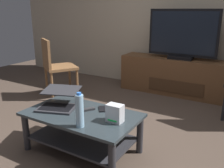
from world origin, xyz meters
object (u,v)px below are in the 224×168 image
at_px(coffee_table, 82,125).
at_px(water_bottle_near, 80,111).
at_px(cell_phone, 103,109).
at_px(soundbar_remote, 115,113).
at_px(television, 182,35).
at_px(media_cabinet, 179,77).
at_px(router_box, 115,113).
at_px(laptop, 59,100).
at_px(tv_remote, 86,110).
at_px(side_chair, 55,64).

relative_size(coffee_table, water_bottle_near, 3.59).
distance_m(cell_phone, soundbar_remote, 0.15).
distance_m(television, cell_phone, 1.97).
distance_m(coffee_table, media_cabinet, 2.10).
bearing_deg(television, soundbar_remote, -90.97).
bearing_deg(media_cabinet, coffee_table, -98.16).
bearing_deg(router_box, coffee_table, -179.08).
bearing_deg(router_box, laptop, 179.08).
relative_size(media_cabinet, water_bottle_near, 6.40).
relative_size(laptop, cell_phone, 3.45).
bearing_deg(laptop, tv_remote, 11.12).
bearing_deg(water_bottle_near, laptop, 152.07).
relative_size(media_cabinet, television, 1.81).
bearing_deg(soundbar_remote, router_box, -76.64).
relative_size(coffee_table, soundbar_remote, 6.46).
height_order(side_chair, soundbar_remote, side_chair).
height_order(coffee_table, router_box, router_box).
xyz_separation_m(laptop, cell_phone, (0.40, 0.16, -0.06)).
bearing_deg(tv_remote, side_chair, 177.29).
height_order(media_cabinet, laptop, media_cabinet).
distance_m(water_bottle_near, soundbar_remote, 0.41).
xyz_separation_m(television, cell_phone, (-0.18, -1.88, -0.53)).
bearing_deg(cell_phone, water_bottle_near, -121.32).
relative_size(router_box, cell_phone, 1.09).
xyz_separation_m(media_cabinet, laptop, (-0.58, -2.06, 0.16)).
xyz_separation_m(coffee_table, soundbar_remote, (0.27, 0.15, 0.13)).
bearing_deg(media_cabinet, tv_remote, -98.44).
distance_m(media_cabinet, side_chair, 1.91).
bearing_deg(soundbar_remote, water_bottle_near, -122.26).
bearing_deg(water_bottle_near, media_cabinet, 86.39).
bearing_deg(coffee_table, television, 81.75).
height_order(coffee_table, laptop, laptop).
bearing_deg(tv_remote, coffee_table, -55.99).
height_order(router_box, soundbar_remote, router_box).
height_order(laptop, water_bottle_near, water_bottle_near).
relative_size(coffee_table, television, 1.01).
bearing_deg(side_chair, television, 32.63).
bearing_deg(router_box, soundbar_remote, 118.60).
bearing_deg(television, side_chair, -147.37).
bearing_deg(coffee_table, water_bottle_near, -54.61).
xyz_separation_m(water_bottle_near, soundbar_remote, (0.11, 0.37, -0.13)).
xyz_separation_m(coffee_table, laptop, (-0.28, 0.02, 0.18)).
bearing_deg(water_bottle_near, coffee_table, 125.39).
xyz_separation_m(tv_remote, soundbar_remote, (0.27, 0.08, 0.00)).
xyz_separation_m(router_box, cell_phone, (-0.23, 0.17, -0.07)).
bearing_deg(router_box, media_cabinet, 91.31).
relative_size(media_cabinet, tv_remote, 11.53).
distance_m(router_box, water_bottle_near, 0.30).
height_order(water_bottle_near, cell_phone, water_bottle_near).
xyz_separation_m(laptop, soundbar_remote, (0.55, 0.14, -0.05)).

